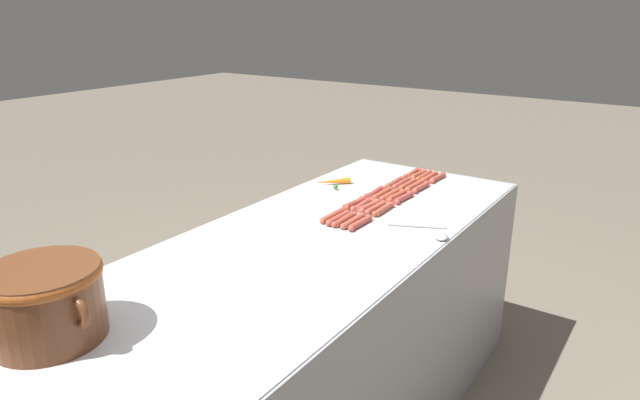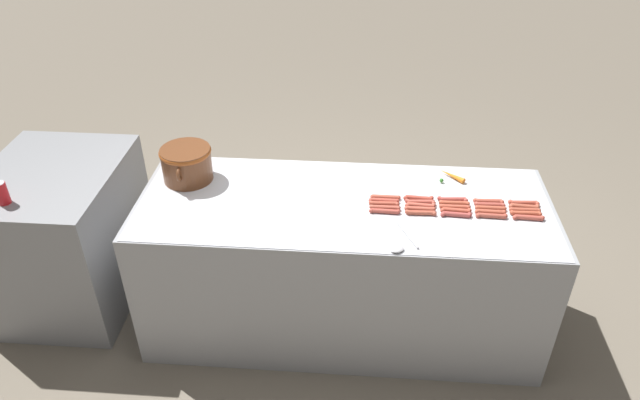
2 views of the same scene
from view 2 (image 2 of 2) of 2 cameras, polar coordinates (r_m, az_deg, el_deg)
The scene contains 32 objects.
ground_plane at distance 3.69m, azimuth 2.05°, elevation -11.53°, with size 20.00×20.00×0.00m, color #756B5B.
griddle_counter at distance 3.39m, azimuth 2.20°, elevation -6.35°, with size 0.85×2.23×0.88m.
back_cabinet at distance 3.92m, azimuth -23.61°, elevation -3.13°, with size 0.96×0.76×0.91m, color gray.
hot_dog_0 at distance 3.17m, azimuth 19.70°, elevation -1.63°, with size 0.03×0.16×0.03m.
hot_dog_1 at distance 3.13m, azimuth 16.40°, elevation -1.49°, with size 0.03×0.16×0.03m.
hot_dog_2 at distance 3.09m, azimuth 13.15°, elevation -1.39°, with size 0.03×0.16×0.03m.
hot_dog_3 at distance 3.07m, azimuth 9.81°, elevation -1.24°, with size 0.03×0.16×0.03m.
hot_dog_4 at distance 3.05m, azimuth 6.34°, elevation -1.10°, with size 0.03×0.16×0.03m.
hot_dog_5 at distance 3.20m, azimuth 19.45°, elevation -1.24°, with size 0.03×0.16×0.03m.
hot_dog_6 at distance 3.15m, azimuth 16.31°, elevation -1.13°, with size 0.03×0.16×0.03m.
hot_dog_7 at distance 3.12m, azimuth 13.13°, elevation -1.00°, with size 0.03×0.16×0.03m.
hot_dog_8 at distance 3.09m, azimuth 9.74°, elevation -0.86°, with size 0.03×0.16×0.03m.
hot_dog_9 at distance 3.08m, azimuth 6.35°, elevation -0.75°, with size 0.03×0.16×0.03m.
hot_dog_10 at distance 3.22m, azimuth 19.39°, elevation -0.94°, with size 0.03×0.16×0.03m.
hot_dog_11 at distance 3.18m, azimuth 16.33°, elevation -0.77°, with size 0.03×0.16×0.03m.
hot_dog_12 at distance 3.15m, azimuth 13.02°, elevation -0.67°, with size 0.03×0.16×0.03m.
hot_dog_13 at distance 3.12m, azimuth 9.77°, elevation -0.52°, with size 0.04×0.16×0.03m.
hot_dog_14 at distance 3.11m, azimuth 6.27°, elevation -0.36°, with size 0.03×0.16×0.03m.
hot_dog_15 at distance 3.25m, azimuth 19.31°, elevation -0.60°, with size 0.04×0.16×0.03m.
hot_dog_16 at distance 3.21m, azimuth 16.24°, elevation -0.45°, with size 0.03×0.16×0.03m.
hot_dog_17 at distance 3.17m, azimuth 12.98°, elevation -0.30°, with size 0.03×0.16×0.03m.
hot_dog_18 at distance 3.15m, azimuth 9.77°, elevation -0.19°, with size 0.03×0.16×0.03m.
hot_dog_19 at distance 3.13m, azimuth 6.27°, elevation -0.05°, with size 0.03×0.16×0.03m.
hot_dog_20 at distance 3.28m, azimuth 19.28°, elevation -0.26°, with size 0.03×0.16×0.03m.
hot_dog_21 at distance 3.24m, azimuth 16.13°, elevation -0.11°, with size 0.03×0.16×0.03m.
hot_dog_22 at distance 3.20m, azimuth 12.82°, elevation 0.05°, with size 0.04×0.16×0.03m.
hot_dog_23 at distance 3.18m, azimuth 9.60°, elevation 0.19°, with size 0.04×0.16×0.03m.
hot_dog_24 at distance 3.16m, azimuth 6.41°, elevation 0.28°, with size 0.03×0.16×0.03m.
bean_pot at distance 3.35m, azimuth -12.89°, elevation 3.63°, with size 0.36×0.29×0.19m.
serving_spoon at distance 2.85m, azimuth 7.89°, elevation -4.32°, with size 0.26×0.15×0.02m.
carrot at distance 3.40m, azimuth 12.67°, elevation 2.34°, with size 0.14×0.15×0.03m.
soda_can at distance 3.46m, azimuth -28.65°, elevation 0.60°, with size 0.07×0.07×0.12m.
Camera 2 is at (-2.58, -0.07, 2.65)m, focal length 32.77 mm.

